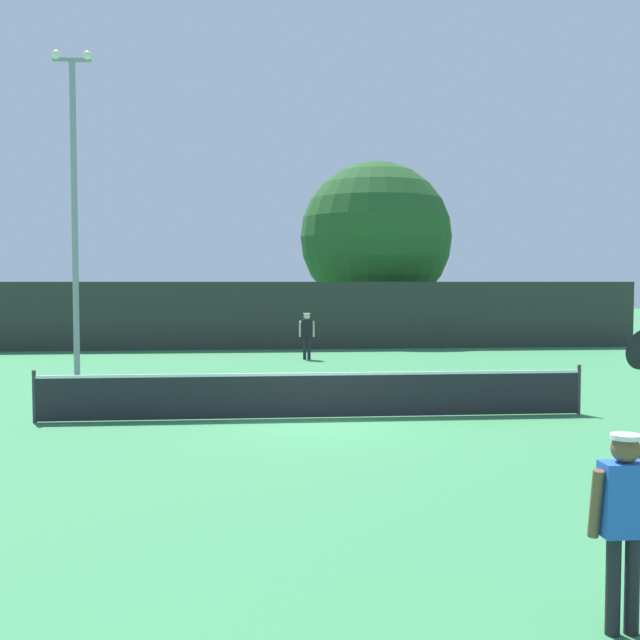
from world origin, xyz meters
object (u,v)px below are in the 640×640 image
(parked_car_far, at_px, (470,320))
(player_receiving, at_px, (307,331))
(large_tree, at_px, (376,238))
(parked_car_mid, at_px, (394,320))
(light_pole, at_px, (74,196))
(parked_car_near, at_px, (225,321))
(tennis_ball, at_px, (380,390))
(player_serving, at_px, (625,502))

(parked_car_far, bearing_deg, player_receiving, -124.46)
(large_tree, bearing_deg, player_receiving, -114.03)
(player_receiving, xyz_separation_m, parked_car_mid, (5.58, 12.44, -0.27))
(light_pole, bearing_deg, parked_car_far, 44.13)
(parked_car_near, bearing_deg, tennis_ball, -79.14)
(light_pole, xyz_separation_m, parked_car_mid, (12.80, 16.89, -4.62))
(tennis_ball, bearing_deg, parked_car_near, 103.04)
(player_serving, relative_size, light_pole, 0.26)
(player_serving, distance_m, parked_car_far, 34.67)
(player_receiving, bearing_deg, parked_car_mid, -114.16)
(player_serving, relative_size, parked_car_near, 0.58)
(light_pole, xyz_separation_m, parked_car_near, (3.80, 16.80, -4.62))
(parked_car_near, bearing_deg, large_tree, -26.78)
(player_serving, bearing_deg, parked_car_mid, 82.45)
(player_serving, height_order, player_receiving, player_serving)
(player_receiving, height_order, parked_car_far, player_receiving)
(large_tree, relative_size, parked_car_far, 1.99)
(tennis_ball, bearing_deg, parked_car_far, 67.78)
(parked_car_far, bearing_deg, player_serving, -99.68)
(player_receiving, relative_size, parked_car_far, 0.39)
(tennis_ball, xyz_separation_m, parked_car_mid, (4.24, 20.65, 0.74))
(tennis_ball, height_order, parked_car_near, parked_car_near)
(light_pole, relative_size, parked_car_far, 2.22)
(large_tree, relative_size, parked_car_mid, 1.98)
(player_receiving, height_order, parked_car_near, player_receiving)
(parked_car_near, bearing_deg, player_receiving, -76.69)
(parked_car_near, relative_size, parked_car_far, 0.98)
(player_serving, bearing_deg, parked_car_near, 97.43)
(parked_car_far, bearing_deg, parked_car_near, -178.08)
(player_receiving, distance_m, tennis_ball, 8.38)
(large_tree, xyz_separation_m, parked_car_near, (-7.41, 3.39, -4.19))
(parked_car_near, bearing_deg, player_serving, -84.75)
(light_pole, distance_m, parked_car_near, 17.83)
(tennis_ball, height_order, parked_car_far, parked_car_far)
(tennis_ball, distance_m, parked_car_near, 21.11)
(player_receiving, bearing_deg, parked_car_far, -128.90)
(player_receiving, bearing_deg, light_pole, 31.65)
(player_serving, relative_size, parked_car_far, 0.57)
(large_tree, height_order, parked_car_mid, large_tree)
(player_receiving, relative_size, parked_car_mid, 0.39)
(parked_car_near, bearing_deg, light_pole, -104.93)
(large_tree, distance_m, parked_car_near, 9.17)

